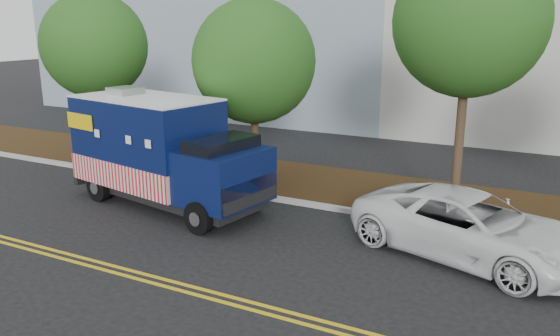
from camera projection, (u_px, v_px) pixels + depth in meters
The scene contains 11 objects.
ground at pixel (197, 204), 16.68m from camera, with size 120.00×120.00×0.00m, color black.
curb at pixel (222, 190), 17.86m from camera, with size 120.00×0.18×0.15m, color #9E9E99.
mulch_strip at pixel (254, 174), 19.66m from camera, with size 120.00×4.00×0.15m, color #321F0D.
centerline_near at pixel (86, 259), 12.86m from camera, with size 120.00×0.10×0.01m, color gold.
centerline_far at pixel (78, 263), 12.64m from camera, with size 120.00×0.10×0.01m, color gold.
tree_a at pixel (94, 46), 20.60m from camera, with size 3.97×3.97×6.52m.
tree_b at pixel (254, 62), 17.89m from camera, with size 4.09×4.09×6.19m.
tree_c at pixel (470, 22), 14.56m from camera, with size 4.08×4.08×7.46m.
sign_post at pixel (195, 150), 18.52m from camera, with size 0.06×0.06×2.40m, color #473828.
food_truck at pixel (161, 154), 16.42m from camera, with size 6.86×3.56×3.45m.
white_car at pixel (470, 226), 12.82m from camera, with size 2.55×5.52×1.53m, color white.
Camera 1 is at (9.50, -12.89, 5.43)m, focal length 35.00 mm.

